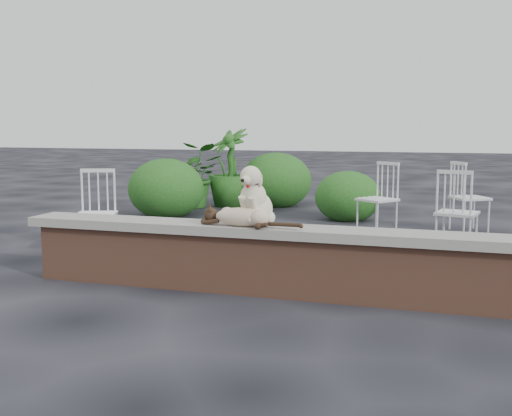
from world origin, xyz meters
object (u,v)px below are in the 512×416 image
(potted_plant_a, at_px, (194,175))
(chair_a, at_px, (96,213))
(chair_b, at_px, (377,198))
(chair_c, at_px, (457,211))
(cat, at_px, (242,216))
(potted_plant_b, at_px, (229,168))
(dog, at_px, (257,194))
(chair_e, at_px, (470,197))

(potted_plant_a, bearing_deg, chair_a, -82.17)
(chair_b, bearing_deg, chair_a, -102.84)
(chair_b, bearing_deg, chair_c, -9.23)
(cat, height_order, potted_plant_b, potted_plant_b)
(chair_c, bearing_deg, potted_plant_b, -25.96)
(dog, bearing_deg, chair_a, 168.80)
(dog, xyz_separation_m, chair_e, (1.83, 3.77, -0.37))
(potted_plant_a, bearing_deg, cat, -62.79)
(chair_c, distance_m, chair_e, 1.61)
(cat, distance_m, chair_c, 2.90)
(cat, bearing_deg, chair_c, 64.48)
(chair_e, height_order, chair_a, same)
(dog, bearing_deg, chair_c, 63.95)
(chair_a, bearing_deg, chair_c, -2.90)
(chair_e, relative_size, chair_a, 1.00)
(dog, relative_size, cat, 0.49)
(cat, distance_m, chair_e, 4.37)
(dog, distance_m, chair_a, 2.32)
(dog, height_order, cat, dog)
(chair_c, xyz_separation_m, chair_a, (-3.78, -1.30, 0.00))
(chair_a, distance_m, potted_plant_b, 4.37)
(potted_plant_a, distance_m, potted_plant_b, 0.63)
(dog, distance_m, chair_e, 4.21)
(chair_e, distance_m, potted_plant_a, 4.65)
(chair_a, xyz_separation_m, potted_plant_a, (-0.55, 4.02, 0.10))
(cat, xyz_separation_m, chair_e, (1.91, 3.92, -0.20))
(dog, relative_size, chair_c, 0.55)
(potted_plant_b, bearing_deg, chair_c, -38.87)
(potted_plant_b, bearing_deg, chair_e, -20.27)
(dog, xyz_separation_m, chair_a, (-2.12, 0.88, -0.37))
(cat, relative_size, potted_plant_b, 0.77)
(chair_e, distance_m, potted_plant_b, 4.26)
(chair_c, distance_m, potted_plant_a, 5.12)
(potted_plant_b, bearing_deg, potted_plant_a, -146.45)
(potted_plant_b, bearing_deg, cat, -68.94)
(cat, xyz_separation_m, chair_b, (0.74, 3.36, -0.20))
(chair_c, relative_size, chair_e, 1.00)
(chair_a, distance_m, potted_plant_a, 4.06)
(dog, relative_size, chair_b, 0.55)
(chair_a, bearing_deg, potted_plant_a, 75.97)
(cat, xyz_separation_m, potted_plant_b, (-2.08, 5.39, 0.02))
(chair_c, bearing_deg, cat, 66.18)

